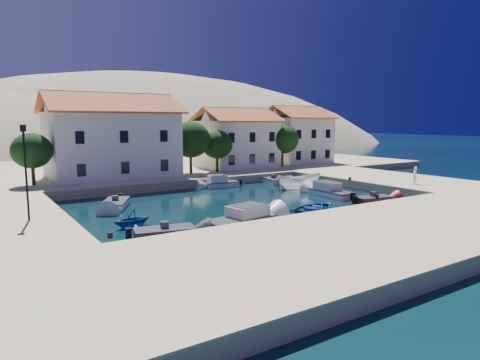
% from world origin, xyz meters
% --- Properties ---
extents(ground, '(400.00, 400.00, 0.00)m').
position_xyz_m(ground, '(0.00, 0.00, 0.00)').
color(ground, black).
rests_on(ground, ground).
extents(quay_south, '(52.00, 12.00, 1.00)m').
position_xyz_m(quay_south, '(0.00, -6.00, 0.50)').
color(quay_south, '#CEB68D').
rests_on(quay_south, ground).
extents(quay_east, '(11.00, 20.00, 1.00)m').
position_xyz_m(quay_east, '(20.50, 10.00, 0.50)').
color(quay_east, '#CEB68D').
rests_on(quay_east, ground).
extents(quay_west, '(8.00, 20.00, 1.00)m').
position_xyz_m(quay_west, '(-19.00, 10.00, 0.50)').
color(quay_west, '#CEB68D').
rests_on(quay_west, ground).
extents(quay_north, '(80.00, 36.00, 1.00)m').
position_xyz_m(quay_north, '(2.00, 38.00, 0.50)').
color(quay_north, '#CEB68D').
rests_on(quay_north, ground).
extents(hills, '(254.00, 176.00, 99.00)m').
position_xyz_m(hills, '(20.64, 123.62, -23.40)').
color(hills, tan).
rests_on(hills, ground).
extents(building_left, '(14.70, 9.45, 9.70)m').
position_xyz_m(building_left, '(-6.00, 28.00, 5.94)').
color(building_left, white).
rests_on(building_left, quay_north).
extents(building_mid, '(10.50, 8.40, 8.30)m').
position_xyz_m(building_mid, '(12.00, 29.00, 5.22)').
color(building_mid, white).
rests_on(building_mid, quay_north).
extents(building_right, '(9.45, 8.40, 8.80)m').
position_xyz_m(building_right, '(24.00, 30.00, 5.47)').
color(building_right, white).
rests_on(building_right, quay_north).
extents(trees, '(37.30, 5.30, 6.45)m').
position_xyz_m(trees, '(4.51, 25.46, 4.84)').
color(trees, '#382314').
rests_on(trees, quay_north).
extents(lamppost, '(0.35, 0.25, 6.22)m').
position_xyz_m(lamppost, '(-17.50, 8.00, 4.75)').
color(lamppost, black).
rests_on(lamppost, quay_west).
extents(bollards, '(29.36, 9.56, 0.30)m').
position_xyz_m(bollards, '(2.80, 3.87, 1.15)').
color(bollards, black).
rests_on(bollards, ground).
extents(motorboat_grey_sw, '(4.14, 2.50, 1.25)m').
position_xyz_m(motorboat_grey_sw, '(-10.28, 2.67, 0.29)').
color(motorboat_grey_sw, '#35353A').
rests_on(motorboat_grey_sw, ground).
extents(cabin_cruiser_south, '(5.76, 3.31, 1.60)m').
position_xyz_m(cabin_cruiser_south, '(-4.56, 2.52, 0.48)').
color(cabin_cruiser_south, silver).
rests_on(cabin_cruiser_south, ground).
extents(rowboat_south, '(5.16, 4.21, 0.94)m').
position_xyz_m(rowboat_south, '(3.39, 3.26, 0.00)').
color(rowboat_south, navy).
rests_on(rowboat_south, ground).
extents(motorboat_red_se, '(3.81, 2.19, 1.25)m').
position_xyz_m(motorboat_red_se, '(10.44, 3.18, 0.30)').
color(motorboat_red_se, maroon).
rests_on(motorboat_red_se, ground).
extents(cabin_cruiser_east, '(2.19, 4.99, 1.60)m').
position_xyz_m(cabin_cruiser_east, '(9.67, 7.72, 0.48)').
color(cabin_cruiser_east, silver).
rests_on(cabin_cruiser_east, ground).
extents(boat_east, '(5.38, 3.45, 1.94)m').
position_xyz_m(boat_east, '(9.98, 13.04, 0.00)').
color(boat_east, silver).
rests_on(boat_east, ground).
extents(motorboat_white_ne, '(2.44, 3.88, 1.25)m').
position_xyz_m(motorboat_white_ne, '(10.43, 18.22, 0.30)').
color(motorboat_white_ne, silver).
rests_on(motorboat_white_ne, ground).
extents(rowboat_west, '(3.14, 2.84, 1.45)m').
position_xyz_m(rowboat_west, '(-11.12, 6.50, 0.00)').
color(rowboat_west, navy).
rests_on(rowboat_west, ground).
extents(motorboat_white_west, '(3.69, 4.72, 1.25)m').
position_xyz_m(motorboat_white_west, '(-10.01, 14.07, 0.29)').
color(motorboat_white_west, silver).
rests_on(motorboat_white_west, ground).
extents(cabin_cruiser_north, '(4.00, 2.16, 1.60)m').
position_xyz_m(cabin_cruiser_north, '(3.65, 19.00, 0.48)').
color(cabin_cruiser_north, silver).
rests_on(cabin_cruiser_north, ground).
extents(pedestrian, '(0.79, 0.73, 1.82)m').
position_xyz_m(pedestrian, '(18.12, 4.36, 1.91)').
color(pedestrian, silver).
rests_on(pedestrian, quay_east).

